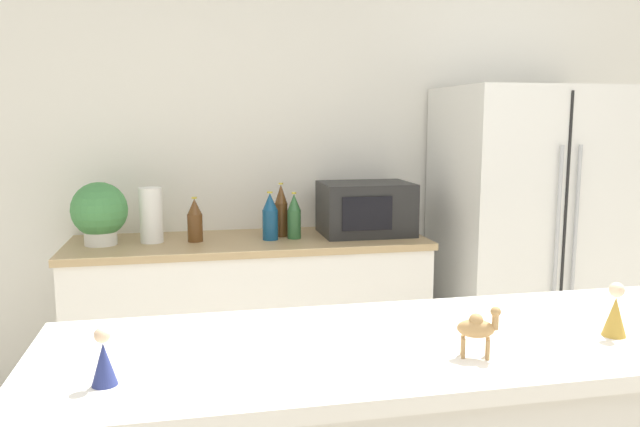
{
  "coord_description": "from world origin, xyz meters",
  "views": [
    {
      "loc": [
        -0.6,
        -0.79,
        1.51
      ],
      "look_at": [
        -0.14,
        1.44,
        1.17
      ],
      "focal_mm": 35.0,
      "sensor_mm": 36.0,
      "label": 1
    }
  ],
  "objects_px": {
    "camel_figurine": "(478,327)",
    "back_bottle_2": "(294,217)",
    "refrigerator": "(526,240)",
    "microwave": "(366,208)",
    "wise_man_figurine_blue": "(615,313)",
    "back_bottle_0": "(281,211)",
    "back_bottle_3": "(270,217)",
    "paper_towel_roll": "(151,215)",
    "back_bottle_1": "(195,221)",
    "potted_plant": "(99,212)",
    "wise_man_figurine_crimson": "(104,360)"
  },
  "relations": [
    {
      "from": "wise_man_figurine_blue",
      "to": "wise_man_figurine_crimson",
      "type": "relative_size",
      "value": 1.11
    },
    {
      "from": "back_bottle_0",
      "to": "camel_figurine",
      "type": "bearing_deg",
      "value": -86.88
    },
    {
      "from": "refrigerator",
      "to": "back_bottle_2",
      "type": "height_order",
      "value": "refrigerator"
    },
    {
      "from": "refrigerator",
      "to": "camel_figurine",
      "type": "height_order",
      "value": "refrigerator"
    },
    {
      "from": "microwave",
      "to": "back_bottle_2",
      "type": "distance_m",
      "value": 0.4
    },
    {
      "from": "microwave",
      "to": "back_bottle_1",
      "type": "relative_size",
      "value": 2.1
    },
    {
      "from": "paper_towel_roll",
      "to": "back_bottle_2",
      "type": "bearing_deg",
      "value": -3.31
    },
    {
      "from": "back_bottle_3",
      "to": "camel_figurine",
      "type": "height_order",
      "value": "back_bottle_3"
    },
    {
      "from": "paper_towel_roll",
      "to": "wise_man_figurine_blue",
      "type": "height_order",
      "value": "paper_towel_roll"
    },
    {
      "from": "refrigerator",
      "to": "wise_man_figurine_blue",
      "type": "xyz_separation_m",
      "value": [
        -0.88,
        -1.9,
        0.23
      ]
    },
    {
      "from": "back_bottle_0",
      "to": "back_bottle_2",
      "type": "relative_size",
      "value": 1.18
    },
    {
      "from": "paper_towel_roll",
      "to": "back_bottle_2",
      "type": "distance_m",
      "value": 0.72
    },
    {
      "from": "microwave",
      "to": "back_bottle_0",
      "type": "relative_size",
      "value": 1.68
    },
    {
      "from": "refrigerator",
      "to": "microwave",
      "type": "distance_m",
      "value": 0.93
    },
    {
      "from": "microwave",
      "to": "back_bottle_1",
      "type": "xyz_separation_m",
      "value": [
        -0.91,
        -0.03,
        -0.03
      ]
    },
    {
      "from": "microwave",
      "to": "paper_towel_roll",
      "type": "bearing_deg",
      "value": -179.7
    },
    {
      "from": "camel_figurine",
      "to": "back_bottle_2",
      "type": "bearing_deg",
      "value": 91.61
    },
    {
      "from": "microwave",
      "to": "wise_man_figurine_crimson",
      "type": "height_order",
      "value": "microwave"
    },
    {
      "from": "potted_plant",
      "to": "microwave",
      "type": "relative_size",
      "value": 0.65
    },
    {
      "from": "paper_towel_roll",
      "to": "wise_man_figurine_blue",
      "type": "bearing_deg",
      "value": -60.09
    },
    {
      "from": "potted_plant",
      "to": "back_bottle_3",
      "type": "relative_size",
      "value": 1.24
    },
    {
      "from": "back_bottle_2",
      "to": "camel_figurine",
      "type": "distance_m",
      "value": 2.01
    },
    {
      "from": "refrigerator",
      "to": "wise_man_figurine_blue",
      "type": "bearing_deg",
      "value": -114.82
    },
    {
      "from": "back_bottle_2",
      "to": "paper_towel_roll",
      "type": "bearing_deg",
      "value": 176.69
    },
    {
      "from": "back_bottle_2",
      "to": "potted_plant",
      "type": "bearing_deg",
      "value": 178.27
    },
    {
      "from": "potted_plant",
      "to": "camel_figurine",
      "type": "distance_m",
      "value": 2.28
    },
    {
      "from": "camel_figurine",
      "to": "wise_man_figurine_blue",
      "type": "bearing_deg",
      "value": 8.72
    },
    {
      "from": "wise_man_figurine_crimson",
      "to": "camel_figurine",
      "type": "bearing_deg",
      "value": -1.07
    },
    {
      "from": "back_bottle_3",
      "to": "microwave",
      "type": "bearing_deg",
      "value": 6.3
    },
    {
      "from": "back_bottle_3",
      "to": "wise_man_figurine_crimson",
      "type": "bearing_deg",
      "value": -105.88
    },
    {
      "from": "back_bottle_0",
      "to": "wise_man_figurine_crimson",
      "type": "bearing_deg",
      "value": -107.02
    },
    {
      "from": "back_bottle_1",
      "to": "wise_man_figurine_crimson",
      "type": "bearing_deg",
      "value": -95.21
    },
    {
      "from": "refrigerator",
      "to": "back_bottle_0",
      "type": "xyz_separation_m",
      "value": [
        -1.36,
        0.12,
        0.19
      ]
    },
    {
      "from": "back_bottle_0",
      "to": "back_bottle_3",
      "type": "bearing_deg",
      "value": -128.74
    },
    {
      "from": "potted_plant",
      "to": "back_bottle_1",
      "type": "xyz_separation_m",
      "value": [
        0.46,
        -0.01,
        -0.06
      ]
    },
    {
      "from": "wise_man_figurine_blue",
      "to": "wise_man_figurine_crimson",
      "type": "height_order",
      "value": "wise_man_figurine_blue"
    },
    {
      "from": "paper_towel_roll",
      "to": "wise_man_figurine_blue",
      "type": "xyz_separation_m",
      "value": [
        1.15,
        -1.99,
        0.04
      ]
    },
    {
      "from": "paper_towel_roll",
      "to": "back_bottle_2",
      "type": "height_order",
      "value": "paper_towel_roll"
    },
    {
      "from": "back_bottle_1",
      "to": "back_bottle_2",
      "type": "xyz_separation_m",
      "value": [
        0.51,
        -0.02,
        0.01
      ]
    },
    {
      "from": "microwave",
      "to": "refrigerator",
      "type": "bearing_deg",
      "value": -6.01
    },
    {
      "from": "back_bottle_0",
      "to": "wise_man_figurine_blue",
      "type": "relative_size",
      "value": 2.26
    },
    {
      "from": "back_bottle_2",
      "to": "wise_man_figurine_blue",
      "type": "bearing_deg",
      "value": -77.73
    },
    {
      "from": "back_bottle_3",
      "to": "wise_man_figurine_blue",
      "type": "relative_size",
      "value": 1.99
    },
    {
      "from": "wise_man_figurine_blue",
      "to": "wise_man_figurine_crimson",
      "type": "bearing_deg",
      "value": -177.82
    },
    {
      "from": "back_bottle_0",
      "to": "back_bottle_1",
      "type": "bearing_deg",
      "value": -172.82
    },
    {
      "from": "paper_towel_roll",
      "to": "back_bottle_0",
      "type": "xyz_separation_m",
      "value": [
        0.66,
        0.03,
        -0.0
      ]
    },
    {
      "from": "camel_figurine",
      "to": "paper_towel_roll",
      "type": "bearing_deg",
      "value": 110.8
    },
    {
      "from": "potted_plant",
      "to": "back_bottle_2",
      "type": "height_order",
      "value": "potted_plant"
    },
    {
      "from": "back_bottle_1",
      "to": "paper_towel_roll",
      "type": "bearing_deg",
      "value": 174.09
    },
    {
      "from": "back_bottle_3",
      "to": "camel_figurine",
      "type": "relative_size",
      "value": 2.25
    }
  ]
}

